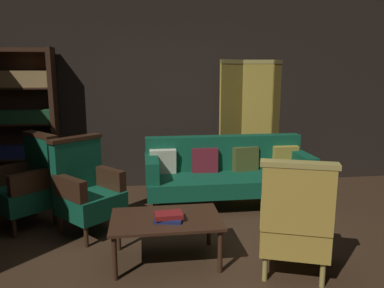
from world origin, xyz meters
name	(u,v)px	position (x,y,z in m)	size (l,w,h in m)	color
ground_plane	(204,260)	(0.00, 0.00, 0.00)	(10.00, 10.00, 0.00)	#3D2819
back_wall	(177,94)	(0.00, 2.45, 1.40)	(7.20, 0.10, 2.80)	black
folding_screen	(256,120)	(1.21, 2.35, 0.99)	(1.24, 0.45, 1.90)	#B29338
bookshelf	(23,119)	(-2.15, 2.19, 1.09)	(0.90, 0.32, 2.05)	#382114
velvet_couch	(227,170)	(0.55, 1.46, 0.46)	(2.12, 0.78, 0.88)	#382114
coffee_table	(166,223)	(-0.34, 0.05, 0.37)	(1.00, 0.64, 0.42)	#382114
armchair_gilt_accent	(295,220)	(0.73, -0.33, 0.49)	(0.74, 0.74, 1.04)	tan
armchair_wing_left	(87,189)	(-1.14, 0.80, 0.49)	(0.82, 0.82, 1.04)	#382114
armchair_wing_right	(29,183)	(-1.82, 1.11, 0.49)	(0.81, 0.81, 1.04)	#382114
book_navy_cloth	(169,219)	(-0.32, -0.02, 0.44)	(0.24, 0.18, 0.03)	navy
book_red_leather	(169,215)	(-0.32, -0.02, 0.47)	(0.25, 0.16, 0.04)	maroon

